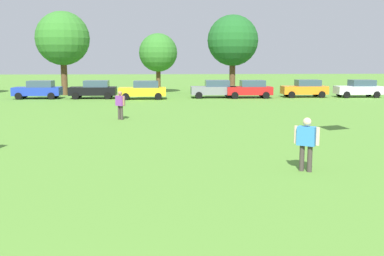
{
  "coord_description": "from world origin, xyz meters",
  "views": [
    {
      "loc": [
        1.85,
        -3.79,
        3.64
      ],
      "look_at": [
        2.59,
        8.34,
        1.81
      ],
      "focal_mm": 42.89,
      "sensor_mm": 36.0,
      "label": 1
    }
  ],
  "objects": [
    {
      "name": "parked_car_red_4",
      "position": [
        9.96,
        39.25,
        0.86
      ],
      "size": [
        4.3,
        2.02,
        1.68
      ],
      "rotation": [
        0.0,
        0.0,
        3.14
      ],
      "color": "red",
      "rests_on": "ground"
    },
    {
      "name": "parked_car_yellow_2",
      "position": [
        -0.06,
        38.54,
        0.86
      ],
      "size": [
        4.3,
        2.02,
        1.68
      ],
      "rotation": [
        0.0,
        0.0,
        3.14
      ],
      "color": "yellow",
      "rests_on": "ground"
    },
    {
      "name": "parked_car_black_1",
      "position": [
        -4.71,
        39.54,
        0.86
      ],
      "size": [
        4.3,
        2.02,
        1.68
      ],
      "rotation": [
        0.0,
        0.0,
        3.14
      ],
      "color": "black",
      "rests_on": "ground"
    },
    {
      "name": "parked_car_orange_5",
      "position": [
        15.47,
        39.82,
        0.86
      ],
      "size": [
        4.3,
        2.02,
        1.68
      ],
      "rotation": [
        0.0,
        0.0,
        3.14
      ],
      "color": "orange",
      "rests_on": "ground"
    },
    {
      "name": "adult_bystander",
      "position": [
        6.45,
        10.6,
        1.05
      ],
      "size": [
        0.72,
        0.6,
        1.78
      ],
      "rotation": [
        0.0,
        0.0,
        5.68
      ],
      "color": "#3F3833",
      "rests_on": "ground"
    },
    {
      "name": "ground_plane",
      "position": [
        0.0,
        30.0,
        0.0
      ],
      "size": [
        160.0,
        160.0,
        0.0
      ],
      "primitive_type": "plane",
      "color": "#568C33"
    },
    {
      "name": "parked_car_gray_3",
      "position": [
        6.63,
        39.6,
        0.86
      ],
      "size": [
        4.3,
        2.02,
        1.68
      ],
      "rotation": [
        0.0,
        0.0,
        3.14
      ],
      "color": "slate",
      "rests_on": "ground"
    },
    {
      "name": "tree_left",
      "position": [
        -8.33,
        43.97,
        5.7
      ],
      "size": [
        5.42,
        5.42,
        8.44
      ],
      "color": "brown",
      "rests_on": "ground"
    },
    {
      "name": "bystander_near_trees",
      "position": [
        -0.81,
        24.08,
        1.03
      ],
      "size": [
        0.62,
        0.65,
        1.74
      ],
      "rotation": [
        0.0,
        0.0,
        5.44
      ],
      "color": "#3F3833",
      "rests_on": "ground"
    },
    {
      "name": "tree_far_right",
      "position": [
        9.02,
        44.24,
        5.55
      ],
      "size": [
        5.27,
        5.27,
        8.22
      ],
      "color": "brown",
      "rests_on": "ground"
    },
    {
      "name": "parked_car_blue_0",
      "position": [
        -9.83,
        39.6,
        0.86
      ],
      "size": [
        4.3,
        2.02,
        1.68
      ],
      "rotation": [
        0.0,
        0.0,
        3.14
      ],
      "color": "#1E38AD",
      "rests_on": "ground"
    },
    {
      "name": "parked_car_white_6",
      "position": [
        20.64,
        39.42,
        0.86
      ],
      "size": [
        4.3,
        2.02,
        1.68
      ],
      "rotation": [
        0.0,
        0.0,
        3.14
      ],
      "color": "white",
      "rests_on": "ground"
    },
    {
      "name": "tree_right",
      "position": [
        1.24,
        46.29,
        4.33
      ],
      "size": [
        4.11,
        4.11,
        6.41
      ],
      "color": "brown",
      "rests_on": "ground"
    }
  ]
}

